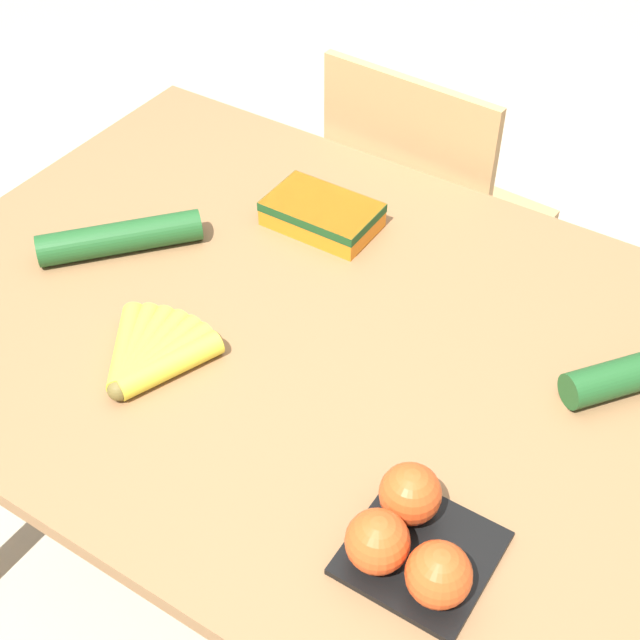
% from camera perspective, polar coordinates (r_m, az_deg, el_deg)
% --- Properties ---
extents(ground_plane, '(12.00, 12.00, 0.00)m').
position_cam_1_polar(ground_plane, '(1.99, 0.00, -16.97)').
color(ground_plane, '#B7A88E').
extents(dining_table, '(1.38, 0.96, 0.77)m').
position_cam_1_polar(dining_table, '(1.45, 0.00, -3.66)').
color(dining_table, olive).
rests_on(dining_table, ground_plane).
extents(chair, '(0.44, 0.42, 0.92)m').
position_cam_1_polar(chair, '(2.06, 6.83, 5.75)').
color(chair, tan).
rests_on(chair, ground_plane).
extents(banana_bunch, '(0.18, 0.18, 0.04)m').
position_cam_1_polar(banana_bunch, '(1.34, -10.85, -2.23)').
color(banana_bunch, brown).
rests_on(banana_bunch, dining_table).
extents(tomato_pack, '(0.17, 0.17, 0.09)m').
position_cam_1_polar(tomato_pack, '(1.10, 5.82, -13.74)').
color(tomato_pack, black).
rests_on(tomato_pack, dining_table).
extents(carrot_bag, '(0.19, 0.12, 0.05)m').
position_cam_1_polar(carrot_bag, '(1.57, 0.13, 6.89)').
color(carrot_bag, orange).
rests_on(carrot_bag, dining_table).
extents(cucumber_near, '(0.22, 0.24, 0.05)m').
position_cam_1_polar(cucumber_near, '(1.55, -12.66, 5.16)').
color(cucumber_near, '#1E5123').
rests_on(cucumber_near, dining_table).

